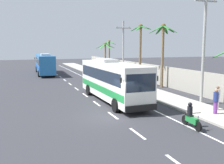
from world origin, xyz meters
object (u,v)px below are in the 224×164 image
object	(u,v)px
pedestrian_midwalk	(216,101)
pedestrian_far_walk	(217,97)
palm_third	(163,42)
coach_bus_foreground	(112,79)
motorcycle_beside_bus	(191,117)
utility_pole_mid	(123,49)
utility_pole_nearest	(204,42)
palm_farthest	(140,44)
palm_nearest	(105,51)
palm_second	(109,49)
coach_bus_far_lane	(45,63)
motorcycle_trailing	(101,80)

from	to	relation	value
pedestrian_midwalk	pedestrian_far_walk	size ratio (longest dim) A/B	0.98
pedestrian_far_walk	palm_third	size ratio (longest dim) A/B	0.24
palm_third	pedestrian_midwalk	bearing A→B (deg)	-103.70
coach_bus_foreground	motorcycle_beside_bus	xyz separation A→B (m)	(1.83, -8.96, -1.30)
motorcycle_beside_bus	utility_pole_mid	distance (m)	24.28
pedestrian_far_walk	utility_pole_nearest	xyz separation A→B (m)	(0.68, 2.64, 4.16)
utility_pole_mid	palm_third	distance (m)	9.51
pedestrian_far_walk	palm_farthest	bearing A→B (deg)	58.80
palm_nearest	palm_second	xyz separation A→B (m)	(2.57, 5.26, 0.37)
utility_pole_nearest	palm_nearest	bearing A→B (deg)	90.39
motorcycle_beside_bus	utility_pole_nearest	bearing A→B (deg)	46.50
coach_bus_foreground	palm_third	size ratio (longest dim) A/B	1.52
utility_pole_mid	palm_nearest	bearing A→B (deg)	93.38
motorcycle_beside_bus	palm_nearest	distance (m)	31.15
palm_nearest	palm_second	distance (m)	5.87
palm_third	palm_farthest	world-z (taller)	palm_farthest
coach_bus_far_lane	palm_farthest	xyz separation A→B (m)	(9.76, -17.40, 3.24)
coach_bus_foreground	utility_pole_mid	distance (m)	16.25
utility_pole_nearest	palm_third	size ratio (longest dim) A/B	1.36
motorcycle_beside_bus	palm_farthest	size ratio (longest dim) A/B	0.26
utility_pole_mid	palm_farthest	xyz separation A→B (m)	(-0.78, -7.38, 0.62)
coach_bus_far_lane	palm_third	distance (m)	22.93
pedestrian_midwalk	utility_pole_nearest	bearing A→B (deg)	131.41
coach_bus_far_lane	pedestrian_midwalk	xyz separation A→B (m)	(8.70, -31.73, -0.80)
motorcycle_trailing	palm_farthest	xyz separation A→B (m)	(4.28, -2.33, 4.45)
pedestrian_midwalk	palm_second	bearing A→B (deg)	149.22
palm_farthest	coach_bus_far_lane	bearing A→B (deg)	119.30
motorcycle_trailing	pedestrian_far_walk	distance (m)	16.35
pedestrian_far_walk	palm_second	size ratio (longest dim) A/B	0.30
palm_second	palm_farthest	xyz separation A→B (m)	(-2.93, -19.85, 0.82)
coach_bus_foreground	utility_pole_mid	world-z (taller)	utility_pole_mid
coach_bus_far_lane	palm_second	world-z (taller)	palm_second
coach_bus_far_lane	motorcycle_trailing	xyz separation A→B (m)	(5.49, -15.07, -1.20)
utility_pole_nearest	coach_bus_foreground	bearing A→B (deg)	150.68
coach_bus_foreground	pedestrian_midwalk	distance (m)	8.95
motorcycle_trailing	palm_farthest	size ratio (longest dim) A/B	0.26
coach_bus_far_lane	palm_third	size ratio (longest dim) A/B	1.66
palm_third	coach_bus_far_lane	bearing A→B (deg)	121.10
pedestrian_midwalk	palm_farthest	distance (m)	14.93
motorcycle_trailing	palm_farthest	bearing A→B (deg)	-28.57
utility_pole_nearest	palm_second	bearing A→B (deg)	85.53
utility_pole_mid	palm_nearest	world-z (taller)	utility_pole_mid
pedestrian_midwalk	palm_farthest	xyz separation A→B (m)	(1.06, 14.34, 4.04)
motorcycle_beside_bus	utility_pole_nearest	distance (m)	8.50
coach_bus_far_lane	motorcycle_beside_bus	world-z (taller)	coach_bus_far_lane
motorcycle_trailing	pedestrian_midwalk	xyz separation A→B (m)	(3.22, -16.66, 0.40)
utility_pole_mid	palm_third	xyz separation A→B (m)	(1.17, -9.39, 0.87)
palm_farthest	utility_pole_mid	bearing A→B (deg)	83.98
coach_bus_foreground	utility_pole_mid	bearing A→B (deg)	64.17
utility_pole_mid	palm_farthest	world-z (taller)	utility_pole_mid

